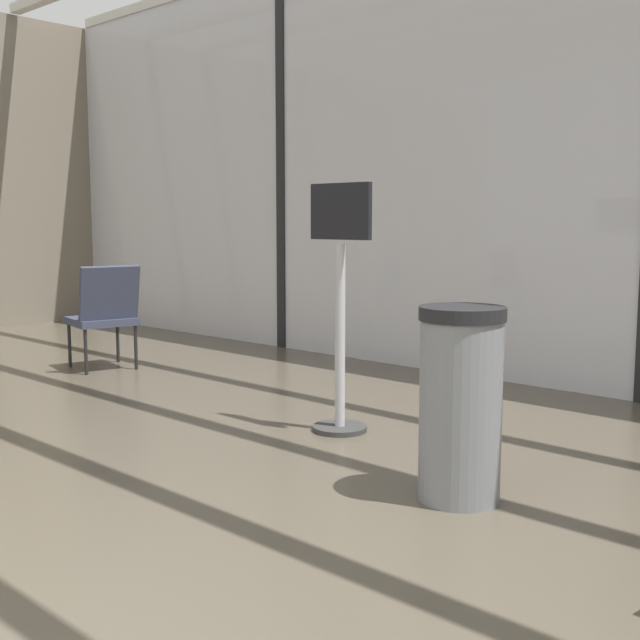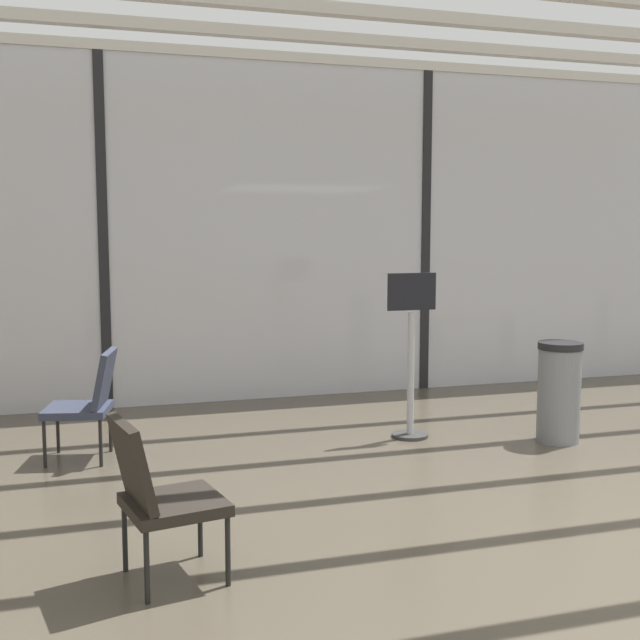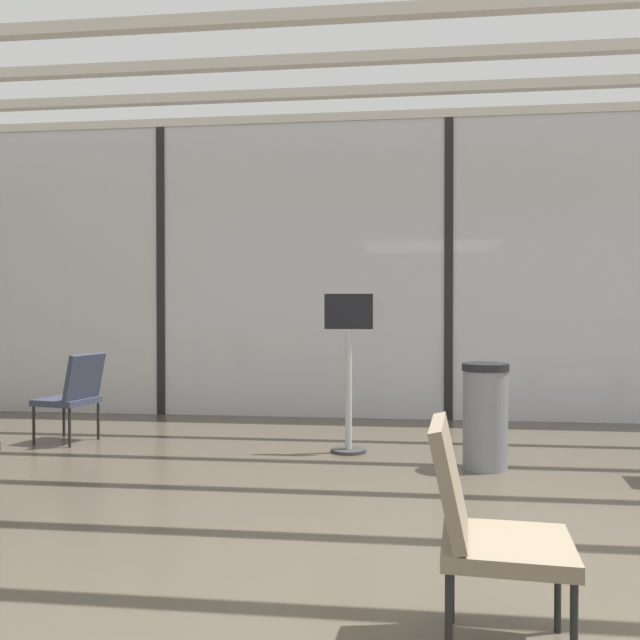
% 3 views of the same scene
% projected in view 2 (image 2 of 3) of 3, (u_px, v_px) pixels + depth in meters
% --- Properties ---
extents(glass_curtain_wall, '(14.00, 0.08, 3.54)m').
position_uv_depth(glass_curtain_wall, '(424.00, 233.00, 8.99)').
color(glass_curtain_wall, silver).
rests_on(glass_curtain_wall, ground).
extents(window_mullion_0, '(0.10, 0.12, 3.54)m').
position_uv_depth(window_mullion_0, '(103.00, 233.00, 7.96)').
color(window_mullion_0, black).
rests_on(window_mullion_0, ground).
extents(window_mullion_1, '(0.10, 0.12, 3.54)m').
position_uv_depth(window_mullion_1, '(424.00, 233.00, 8.99)').
color(window_mullion_1, black).
rests_on(window_mullion_1, ground).
extents(parked_airplane, '(10.75, 4.01, 4.01)m').
position_uv_depth(parked_airplane, '(267.00, 219.00, 14.66)').
color(parked_airplane, '#B2BCD6').
rests_on(parked_airplane, ground).
extents(lounge_chair_1, '(0.61, 0.57, 0.87)m').
position_uv_depth(lounge_chair_1, '(157.00, 489.00, 4.08)').
color(lounge_chair_1, '#28231E').
rests_on(lounge_chair_1, ground).
extents(lounge_chair_3, '(0.62, 0.58, 0.87)m').
position_uv_depth(lounge_chair_3, '(89.00, 398.00, 6.27)').
color(lounge_chair_3, '#33384C').
rests_on(lounge_chair_3, ground).
extents(trash_bin, '(0.38, 0.38, 0.86)m').
position_uv_depth(trash_bin, '(559.00, 392.00, 6.82)').
color(trash_bin, slate).
rests_on(trash_bin, ground).
extents(info_sign, '(0.44, 0.32, 1.44)m').
position_uv_depth(info_sign, '(411.00, 361.00, 6.93)').
color(info_sign, '#333333').
rests_on(info_sign, ground).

